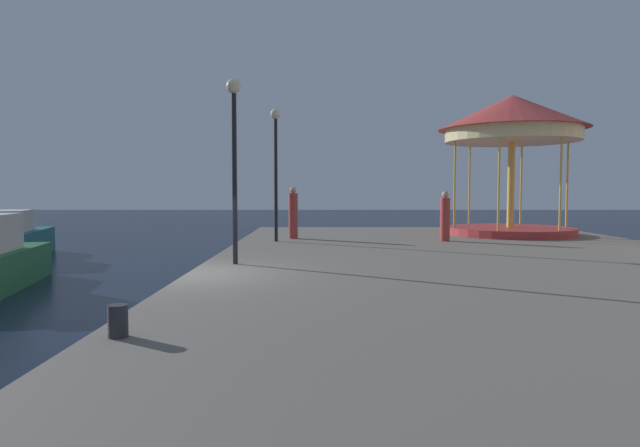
# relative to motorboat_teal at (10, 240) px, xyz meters

# --- Properties ---
(ground_plane) EXTENTS (120.00, 120.00, 0.00)m
(ground_plane) POSITION_rel_motorboat_teal_xyz_m (8.96, -8.95, -0.70)
(ground_plane) COLOR black
(quay_dock) EXTENTS (14.31, 29.31, 0.80)m
(quay_dock) POSITION_rel_motorboat_teal_xyz_m (16.11, -8.95, -0.30)
(quay_dock) COLOR slate
(quay_dock) RESTS_ON ground
(motorboat_teal) EXTENTS (3.26, 4.98, 1.85)m
(motorboat_teal) POSITION_rel_motorboat_teal_xyz_m (0.00, 0.00, 0.00)
(motorboat_teal) COLOR #19606B
(motorboat_teal) RESTS_ON ground
(carousel) EXTENTS (5.84, 5.84, 5.59)m
(carousel) POSITION_rel_motorboat_teal_xyz_m (19.55, 1.30, 4.27)
(carousel) COLOR #B23333
(carousel) RESTS_ON quay_dock
(lamp_post_near_edge) EXTENTS (0.36, 0.36, 4.47)m
(lamp_post_near_edge) POSITION_rel_motorboat_teal_xyz_m (9.78, -7.48, 3.13)
(lamp_post_near_edge) COLOR black
(lamp_post_near_edge) RESTS_ON quay_dock
(lamp_post_mid_promenade) EXTENTS (0.36, 0.36, 4.61)m
(lamp_post_mid_promenade) POSITION_rel_motorboat_teal_xyz_m (10.31, -1.62, 3.22)
(lamp_post_mid_promenade) COLOR black
(lamp_post_mid_promenade) RESTS_ON quay_dock
(bollard_south) EXTENTS (0.24, 0.24, 0.40)m
(bollard_south) POSITION_rel_motorboat_teal_xyz_m (9.37, -14.10, 0.30)
(bollard_south) COLOR #2D2D33
(bollard_south) RESTS_ON quay_dock
(person_mid_promenade) EXTENTS (0.34, 0.34, 1.93)m
(person_mid_promenade) POSITION_rel_motorboat_teal_xyz_m (10.85, -0.48, 1.00)
(person_mid_promenade) COLOR #B23833
(person_mid_promenade) RESTS_ON quay_dock
(person_far_corner) EXTENTS (0.34, 0.34, 1.77)m
(person_far_corner) POSITION_rel_motorboat_teal_xyz_m (16.27, -1.49, 0.92)
(person_far_corner) COLOR #B23833
(person_far_corner) RESTS_ON quay_dock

